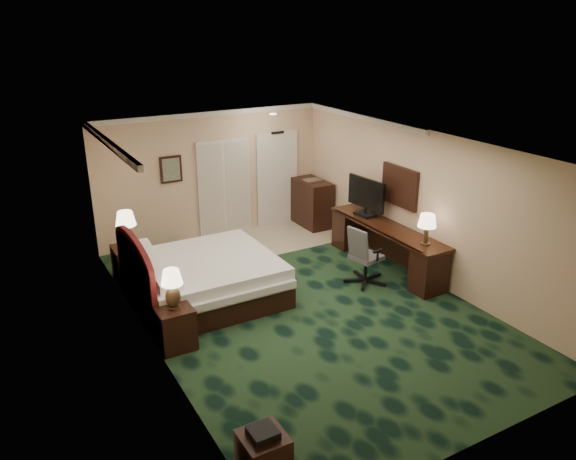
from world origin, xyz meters
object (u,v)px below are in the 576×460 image
side_table (263,455)px  bed_bench (263,276)px  bed (207,279)px  desk_chair (366,254)px  nightstand_near (174,326)px  desk (386,247)px  minibar (312,203)px  tv (366,197)px  nightstand_far (129,263)px  lamp_near (172,289)px  lamp_far (127,230)px

side_table → bed_bench: bearing=63.0°
bed → bed_bench: bearing=-3.7°
bed → desk_chair: 2.84m
nightstand_near → bed_bench: 2.26m
bed → nightstand_near: (-0.96, -1.14, -0.04)m
desk → minibar: minibar is taller
bed → desk_chair: desk_chair is taller
desk → tv: (0.01, 0.70, 0.79)m
tv → bed: bearing=178.3°
nightstand_near → minibar: bearing=37.2°
nightstand_far → bed_bench: 2.46m
desk → bed_bench: bearing=170.5°
bed_bench → lamp_near: bearing=-159.9°
bed_bench → tv: bearing=-1.9°
desk → desk_chair: (-0.72, -0.35, 0.13)m
bed → tv: (3.45, 0.23, 0.85)m
bed → lamp_near: lamp_near is taller
desk → minibar: 2.66m
desk → tv: 1.06m
nightstand_near → bed_bench: nightstand_near is taller
nightstand_near → lamp_near: (0.01, -0.01, 0.61)m
nightstand_near → nightstand_far: (0.00, 2.53, 0.00)m
lamp_far → minibar: bearing=10.6°
bed_bench → tv: tv is taller
bed_bench → lamp_far: bearing=135.0°
minibar → nightstand_near: bearing=-142.8°
lamp_near → desk_chair: bearing=5.2°
side_table → desk: (4.41, 3.51, 0.16)m
nightstand_far → minibar: 4.48m
desk → minibar: bearing=90.0°
bed → nightstand_far: bed is taller
desk → side_table: bearing=-141.5°
nightstand_near → desk: desk is taller
lamp_far → desk: 4.78m
lamp_near → bed_bench: size_ratio=0.47×
bed → lamp_far: bearing=124.4°
desk_chair → bed_bench: bearing=145.3°
lamp_near → side_table: size_ratio=1.17×
bed_bench → minibar: bearing=34.3°
bed_bench → desk_chair: 1.88m
bed_bench → side_table: (-2.00, -3.92, 0.04)m
side_table → minibar: 7.59m
bed → lamp_far: lamp_far is taller
tv → desk_chair: bearing=-130.6°
lamp_near → nightstand_far: bearing=90.2°
bed → tv: size_ratio=2.32×
lamp_far → tv: (4.39, -1.14, 0.23)m
minibar → desk: bearing=-90.0°
side_table → lamp_far: bearing=89.7°
side_table → lamp_near: bearing=89.5°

